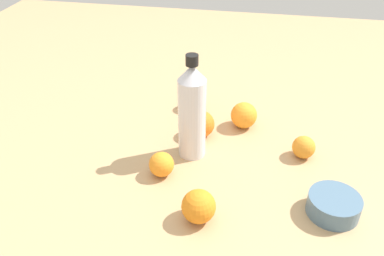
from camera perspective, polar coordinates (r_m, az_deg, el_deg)
name	(u,v)px	position (r m, az deg, el deg)	size (l,w,h in m)	color
ground_plane	(192,146)	(1.10, -0.06, -2.55)	(2.40, 2.40, 0.00)	tan
water_bottle	(192,111)	(1.00, 0.00, 2.41)	(0.07, 0.07, 0.28)	silver
orange_0	(161,164)	(0.99, -4.37, -5.19)	(0.06, 0.06, 0.06)	orange
orange_1	(244,115)	(1.17, 7.40, 1.81)	(0.08, 0.08, 0.08)	orange
orange_2	(194,99)	(1.25, 0.25, 4.09)	(0.06, 0.06, 0.06)	orange
orange_3	(201,124)	(1.12, 1.31, 0.58)	(0.08, 0.08, 0.08)	orange
orange_4	(304,147)	(1.09, 15.62, -2.64)	(0.06, 0.06, 0.06)	orange
orange_5	(199,206)	(0.87, 0.94, -11.11)	(0.07, 0.07, 0.07)	orange
ceramic_bowl	(334,205)	(0.95, 19.54, -10.33)	(0.12, 0.12, 0.05)	slate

